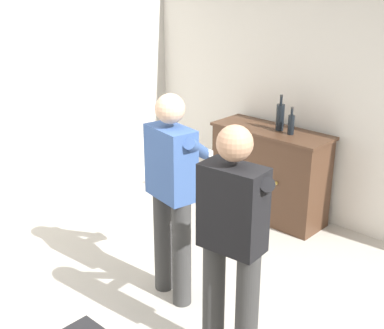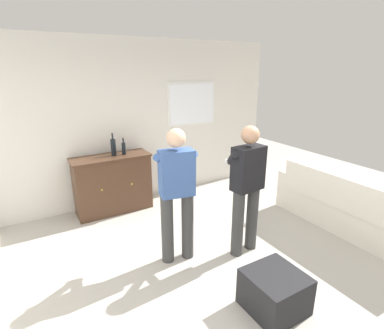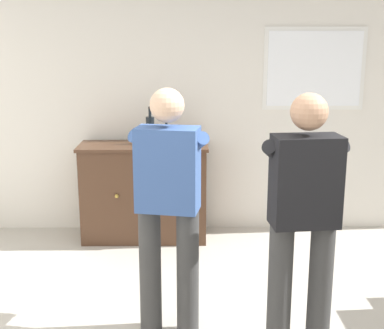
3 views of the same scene
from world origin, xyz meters
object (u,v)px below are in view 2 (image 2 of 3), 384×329
object	(u,v)px
bottle_wine_green	(113,147)
bottle_liquor_amber	(124,148)
ottoman	(274,292)
person_standing_right	(246,185)
couch	(351,212)
sideboard_cabinet	(113,184)
person_standing_left	(177,190)

from	to	relation	value
bottle_wine_green	bottle_liquor_amber	size ratio (longest dim) A/B	1.33
ottoman	person_standing_right	xyz separation A→B (m)	(0.39, 0.95, 0.74)
couch	bottle_wine_green	bearing A→B (deg)	137.20
sideboard_cabinet	bottle_wine_green	world-z (taller)	bottle_wine_green
bottle_liquor_amber	person_standing_right	size ratio (longest dim) A/B	0.16
sideboard_cabinet	ottoman	world-z (taller)	sideboard_cabinet
bottle_wine_green	ottoman	size ratio (longest dim) A/B	0.68
sideboard_cabinet	person_standing_right	world-z (taller)	person_standing_right
bottle_wine_green	person_standing_left	bearing A→B (deg)	-82.42
bottle_liquor_amber	ottoman	xyz separation A→B (m)	(0.51, -2.95, -0.87)
sideboard_cabinet	bottle_wine_green	xyz separation A→B (m)	(0.07, 0.03, 0.62)
ottoman	bottle_wine_green	bearing A→B (deg)	102.60
ottoman	bottle_liquor_amber	bearing A→B (deg)	99.82
couch	ottoman	world-z (taller)	couch
sideboard_cabinet	ottoman	size ratio (longest dim) A/B	2.33
bottle_wine_green	bottle_liquor_amber	world-z (taller)	bottle_wine_green
person_standing_right	person_standing_left	bearing A→B (deg)	160.61
bottle_wine_green	person_standing_left	world-z (taller)	person_standing_left
sideboard_cabinet	ottoman	bearing A→B (deg)	-76.02
bottle_liquor_amber	ottoman	size ratio (longest dim) A/B	0.51
couch	person_standing_right	bearing A→B (deg)	164.93
couch	ottoman	bearing A→B (deg)	-165.70
sideboard_cabinet	person_standing_left	distance (m)	1.80
bottle_wine_green	bottle_liquor_amber	bearing A→B (deg)	-13.96
bottle_liquor_amber	person_standing_left	world-z (taller)	person_standing_left
couch	person_standing_left	xyz separation A→B (m)	(-2.44, 0.73, 0.60)
couch	person_standing_right	xyz separation A→B (m)	(-1.62, 0.44, 0.60)
sideboard_cabinet	person_standing_right	size ratio (longest dim) A/B	0.75
bottle_liquor_amber	person_standing_right	bearing A→B (deg)	-65.80
sideboard_cabinet	person_standing_right	distance (m)	2.35
ottoman	person_standing_left	bearing A→B (deg)	109.38
person_standing_left	couch	bearing A→B (deg)	-16.55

